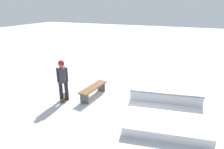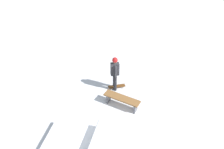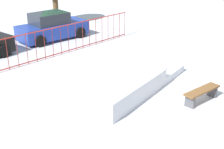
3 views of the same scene
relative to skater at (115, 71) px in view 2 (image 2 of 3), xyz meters
name	(u,v)px [view 2 (image 2 of 3)]	position (x,y,z in m)	size (l,w,h in m)	color
ground_plane	(109,142)	(-1.06, 3.00, -1.01)	(60.00, 60.00, 0.00)	silver
skater	(115,71)	(0.00, 0.00, 0.00)	(0.44, 0.39, 1.73)	black
skateboard	(117,86)	(-0.06, -0.10, -0.93)	(0.77, 0.63, 0.09)	#593314
park_bench	(122,100)	(-0.75, 0.97, -0.65)	(1.63, 0.55, 0.48)	brown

